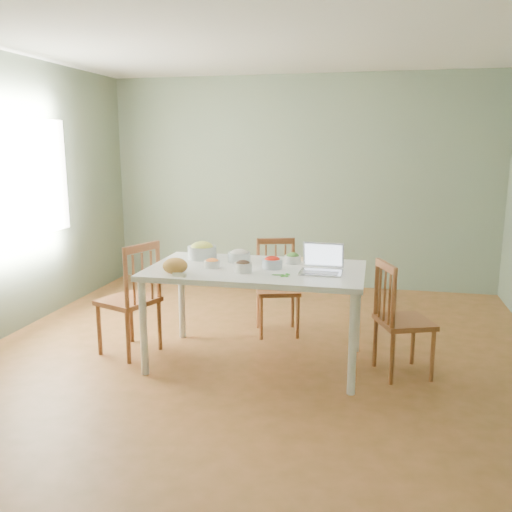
% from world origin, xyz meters
% --- Properties ---
extents(floor, '(5.00, 5.00, 0.00)m').
position_xyz_m(floor, '(0.00, 0.00, 0.00)').
color(floor, brown).
rests_on(floor, ground).
extents(ceiling, '(5.00, 5.00, 0.00)m').
position_xyz_m(ceiling, '(0.00, 0.00, 2.70)').
color(ceiling, white).
rests_on(ceiling, ground).
extents(wall_back, '(5.00, 0.00, 2.70)m').
position_xyz_m(wall_back, '(0.00, 2.50, 1.35)').
color(wall_back, slate).
rests_on(wall_back, ground).
extents(wall_front, '(5.00, 0.00, 2.70)m').
position_xyz_m(wall_front, '(0.00, -2.50, 1.35)').
color(wall_front, slate).
rests_on(wall_front, ground).
extents(wall_left, '(0.00, 5.00, 2.70)m').
position_xyz_m(wall_left, '(-2.50, 0.00, 1.35)').
color(wall_left, slate).
rests_on(wall_left, ground).
extents(window_left, '(0.04, 1.60, 1.20)m').
position_xyz_m(window_left, '(-2.48, 0.30, 1.50)').
color(window_left, white).
rests_on(window_left, ground).
extents(dining_table, '(1.78, 1.00, 0.83)m').
position_xyz_m(dining_table, '(0.02, -0.20, 0.42)').
color(dining_table, white).
rests_on(dining_table, floor).
extents(chair_far, '(0.51, 0.49, 0.93)m').
position_xyz_m(chair_far, '(0.07, 0.55, 0.46)').
color(chair_far, brown).
rests_on(chair_far, floor).
extents(chair_left, '(0.56, 0.57, 1.01)m').
position_xyz_m(chair_left, '(-1.14, -0.22, 0.51)').
color(chair_left, brown).
rests_on(chair_left, floor).
extents(chair_right, '(0.52, 0.53, 0.94)m').
position_xyz_m(chair_right, '(1.23, -0.17, 0.47)').
color(chair_right, brown).
rests_on(chair_right, floor).
extents(bread_boule, '(0.23, 0.23, 0.13)m').
position_xyz_m(bread_boule, '(-0.56, -0.54, 0.90)').
color(bread_boule, '#A67736').
rests_on(bread_boule, dining_table).
extents(butter_stick, '(0.11, 0.05, 0.03)m').
position_xyz_m(butter_stick, '(-0.49, -0.63, 0.85)').
color(butter_stick, beige).
rests_on(butter_stick, dining_table).
extents(bowl_squash, '(0.33, 0.33, 0.15)m').
position_xyz_m(bowl_squash, '(-0.53, 0.06, 0.91)').
color(bowl_squash, '#CBC450').
rests_on(bowl_squash, dining_table).
extents(bowl_carrot, '(0.18, 0.18, 0.08)m').
position_xyz_m(bowl_carrot, '(-0.34, -0.26, 0.87)').
color(bowl_carrot, orange).
rests_on(bowl_carrot, dining_table).
extents(bowl_onion, '(0.21, 0.21, 0.11)m').
position_xyz_m(bowl_onion, '(-0.18, 0.01, 0.89)').
color(bowl_onion, silver).
rests_on(bowl_onion, dining_table).
extents(bowl_mushroom, '(0.19, 0.19, 0.09)m').
position_xyz_m(bowl_mushroom, '(-0.05, -0.37, 0.88)').
color(bowl_mushroom, black).
rests_on(bowl_mushroom, dining_table).
extents(bowl_redpep, '(0.21, 0.21, 0.10)m').
position_xyz_m(bowl_redpep, '(0.15, -0.18, 0.88)').
color(bowl_redpep, '#BE1700').
rests_on(bowl_redpep, dining_table).
extents(bowl_broccoli, '(0.18, 0.18, 0.09)m').
position_xyz_m(bowl_broccoli, '(0.29, 0.05, 0.88)').
color(bowl_broccoli, '#28591E').
rests_on(bowl_broccoli, dining_table).
extents(flatbread, '(0.23, 0.23, 0.02)m').
position_xyz_m(flatbread, '(0.42, 0.20, 0.84)').
color(flatbread, '#DFB87E').
rests_on(flatbread, dining_table).
extents(basil_bunch, '(0.17, 0.17, 0.02)m').
position_xyz_m(basil_bunch, '(0.27, -0.41, 0.84)').
color(basil_bunch, '#23571A').
rests_on(basil_bunch, dining_table).
extents(laptop, '(0.34, 0.30, 0.23)m').
position_xyz_m(laptop, '(0.57, -0.28, 0.95)').
color(laptop, silver).
rests_on(laptop, dining_table).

